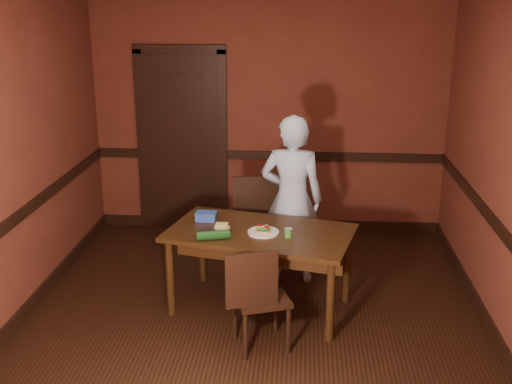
# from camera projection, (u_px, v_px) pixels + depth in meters

# --- Properties ---
(floor) EXTENTS (4.00, 4.50, 0.01)m
(floor) POSITION_uv_depth(u_px,v_px,m) (253.00, 320.00, 5.55)
(floor) COLOR black
(floor) RESTS_ON ground
(wall_back) EXTENTS (4.00, 0.02, 2.70)m
(wall_back) POSITION_uv_depth(u_px,v_px,m) (269.00, 117.00, 7.28)
(wall_back) COLOR maroon
(wall_back) RESTS_ON ground
(wall_front) EXTENTS (4.00, 0.02, 2.70)m
(wall_front) POSITION_uv_depth(u_px,v_px,m) (214.00, 297.00, 3.01)
(wall_front) COLOR maroon
(wall_front) RESTS_ON ground
(wall_left) EXTENTS (0.02, 4.50, 2.70)m
(wall_left) POSITION_uv_depth(u_px,v_px,m) (11.00, 165.00, 5.29)
(wall_left) COLOR maroon
(wall_left) RESTS_ON ground
(wall_right) EXTENTS (0.02, 4.50, 2.70)m
(wall_right) POSITION_uv_depth(u_px,v_px,m) (508.00, 175.00, 5.00)
(wall_right) COLOR maroon
(wall_right) RESTS_ON ground
(dado_back) EXTENTS (4.00, 0.03, 0.10)m
(dado_back) POSITION_uv_depth(u_px,v_px,m) (268.00, 155.00, 7.41)
(dado_back) COLOR black
(dado_back) RESTS_ON ground
(dado_left) EXTENTS (0.03, 4.50, 0.10)m
(dado_left) POSITION_uv_depth(u_px,v_px,m) (19.00, 216.00, 5.42)
(dado_left) COLOR black
(dado_left) RESTS_ON ground
(dado_right) EXTENTS (0.03, 4.50, 0.10)m
(dado_right) POSITION_uv_depth(u_px,v_px,m) (499.00, 229.00, 5.14)
(dado_right) COLOR black
(dado_right) RESTS_ON ground
(baseboard_back) EXTENTS (4.00, 0.03, 0.12)m
(baseboard_back) POSITION_uv_depth(u_px,v_px,m) (268.00, 224.00, 7.66)
(baseboard_back) COLOR black
(baseboard_back) RESTS_ON ground
(baseboard_left) EXTENTS (0.03, 4.50, 0.12)m
(baseboard_left) POSITION_uv_depth(u_px,v_px,m) (30.00, 305.00, 5.68)
(baseboard_left) COLOR black
(baseboard_left) RESTS_ON ground
(baseboard_right) EXTENTS (0.03, 4.50, 0.12)m
(baseboard_right) POSITION_uv_depth(u_px,v_px,m) (488.00, 322.00, 5.39)
(baseboard_right) COLOR black
(baseboard_right) RESTS_ON ground
(door) EXTENTS (1.05, 0.07, 2.20)m
(door) POSITION_uv_depth(u_px,v_px,m) (182.00, 138.00, 7.40)
(door) COLOR black
(door) RESTS_ON ground
(dining_table) EXTENTS (1.74, 1.23, 0.74)m
(dining_table) POSITION_uv_depth(u_px,v_px,m) (260.00, 270.00, 5.66)
(dining_table) COLOR black
(dining_table) RESTS_ON floor
(chair_far) EXTENTS (0.52, 0.52, 1.01)m
(chair_far) POSITION_uv_depth(u_px,v_px,m) (253.00, 233.00, 6.14)
(chair_far) COLOR black
(chair_far) RESTS_ON floor
(chair_near) EXTENTS (0.52, 0.52, 0.87)m
(chair_near) POSITION_uv_depth(u_px,v_px,m) (261.00, 296.00, 5.03)
(chair_near) COLOR black
(chair_near) RESTS_ON floor
(person) EXTENTS (0.63, 0.44, 1.64)m
(person) POSITION_uv_depth(u_px,v_px,m) (292.00, 199.00, 6.11)
(person) COLOR silver
(person) RESTS_ON floor
(sandwich_plate) EXTENTS (0.27, 0.27, 0.07)m
(sandwich_plate) POSITION_uv_depth(u_px,v_px,m) (263.00, 231.00, 5.49)
(sandwich_plate) COLOR white
(sandwich_plate) RESTS_ON dining_table
(sauce_jar) EXTENTS (0.07, 0.07, 0.08)m
(sauce_jar) POSITION_uv_depth(u_px,v_px,m) (288.00, 233.00, 5.39)
(sauce_jar) COLOR #407F34
(sauce_jar) RESTS_ON dining_table
(cheese_saucer) EXTENTS (0.14, 0.14, 0.05)m
(cheese_saucer) POSITION_uv_depth(u_px,v_px,m) (222.00, 226.00, 5.60)
(cheese_saucer) COLOR white
(cheese_saucer) RESTS_ON dining_table
(food_tub) EXTENTS (0.19, 0.14, 0.08)m
(food_tub) POSITION_uv_depth(u_px,v_px,m) (206.00, 216.00, 5.78)
(food_tub) COLOR #3155B5
(food_tub) RESTS_ON dining_table
(wrapped_veg) EXTENTS (0.29, 0.15, 0.08)m
(wrapped_veg) POSITION_uv_depth(u_px,v_px,m) (213.00, 235.00, 5.34)
(wrapped_veg) COLOR #144315
(wrapped_veg) RESTS_ON dining_table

